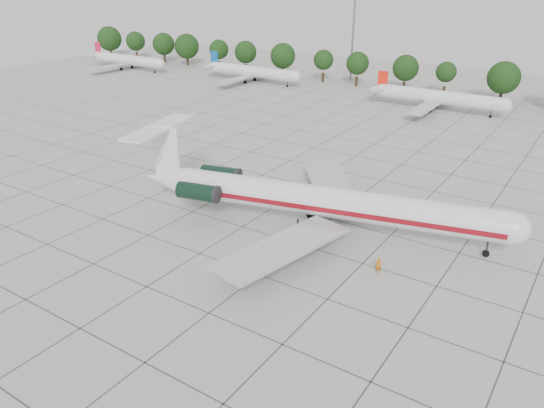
% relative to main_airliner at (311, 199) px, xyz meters
% --- Properties ---
extents(ground, '(260.00, 260.00, 0.00)m').
position_rel_main_airliner_xyz_m(ground, '(-7.08, -4.21, -3.85)').
color(ground, '#A7A7A0').
rests_on(ground, ground).
extents(apron_joints, '(170.00, 170.00, 0.02)m').
position_rel_main_airliner_xyz_m(apron_joints, '(-7.08, 10.79, -3.84)').
color(apron_joints, '#383838').
rests_on(apron_joints, ground).
extents(main_airliner, '(45.96, 35.58, 10.91)m').
position_rel_main_airliner_xyz_m(main_airliner, '(0.00, 0.00, 0.00)').
color(main_airliner, silver).
rests_on(main_airliner, ground).
extents(ground_crew, '(0.78, 0.76, 1.81)m').
position_rel_main_airliner_xyz_m(ground_crew, '(11.00, -5.08, -2.95)').
color(ground_crew, '#BE6B0B').
rests_on(ground_crew, ground).
extents(bg_airliner_a, '(28.24, 27.20, 7.40)m').
position_rel_main_airliner_xyz_m(bg_airliner_a, '(-102.10, 64.66, -0.94)').
color(bg_airliner_a, silver).
rests_on(bg_airliner_a, ground).
extents(bg_airliner_b, '(28.24, 27.20, 7.40)m').
position_rel_main_airliner_xyz_m(bg_airliner_b, '(-58.03, 69.40, -0.94)').
color(bg_airliner_b, silver).
rests_on(bg_airliner_b, ground).
extents(bg_airliner_c, '(28.24, 27.20, 7.40)m').
position_rel_main_airliner_xyz_m(bg_airliner_c, '(-5.47, 66.16, -0.94)').
color(bg_airliner_c, silver).
rests_on(bg_airliner_c, ground).
extents(tree_line, '(249.86, 8.44, 10.22)m').
position_rel_main_airliner_xyz_m(tree_line, '(-18.76, 80.79, 2.13)').
color(tree_line, '#332114').
rests_on(tree_line, ground).
extents(floodlight_mast, '(1.60, 1.60, 25.45)m').
position_rel_main_airliner_xyz_m(floodlight_mast, '(-37.08, 87.79, 10.43)').
color(floodlight_mast, slate).
rests_on(floodlight_mast, ground).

